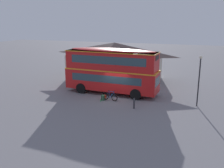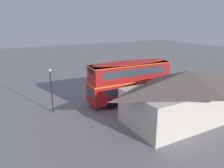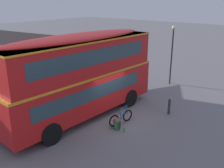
{
  "view_description": "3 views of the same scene",
  "coord_description": "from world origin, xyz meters",
  "px_view_note": "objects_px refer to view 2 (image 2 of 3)",
  "views": [
    {
      "loc": [
        7.8,
        -22.8,
        7.65
      ],
      "look_at": [
        -0.62,
        0.62,
        1.27
      ],
      "focal_mm": 40.38,
      "sensor_mm": 36.0,
      "label": 1
    },
    {
      "loc": [
        12.55,
        21.34,
        9.21
      ],
      "look_at": [
        0.51,
        -0.09,
        1.93
      ],
      "focal_mm": 34.71,
      "sensor_mm": 36.0,
      "label": 2
    },
    {
      "loc": [
        -10.39,
        -8.45,
        6.58
      ],
      "look_at": [
        -0.08,
        -0.04,
        2.08
      ],
      "focal_mm": 40.72,
      "sensor_mm": 36.0,
      "label": 3
    }
  ],
  "objects_px": {
    "street_lamp": "(51,86)",
    "kerb_bollard": "(89,93)",
    "touring_bicycle": "(115,93)",
    "water_bottle_green_metal": "(116,93)",
    "double_decker_bus": "(130,80)",
    "backpack_on_ground": "(118,93)"
  },
  "relations": [
    {
      "from": "water_bottle_green_metal",
      "to": "kerb_bollard",
      "type": "height_order",
      "value": "kerb_bollard"
    },
    {
      "from": "street_lamp",
      "to": "kerb_bollard",
      "type": "bearing_deg",
      "value": -153.44
    },
    {
      "from": "double_decker_bus",
      "to": "touring_bicycle",
      "type": "xyz_separation_m",
      "value": [
        0.61,
        -2.33,
        -2.27
      ]
    },
    {
      "from": "backpack_on_ground",
      "to": "water_bottle_green_metal",
      "type": "height_order",
      "value": "backpack_on_ground"
    },
    {
      "from": "touring_bicycle",
      "to": "backpack_on_ground",
      "type": "xyz_separation_m",
      "value": [
        -0.59,
        -0.25,
        -0.07
      ]
    },
    {
      "from": "double_decker_bus",
      "to": "kerb_bollard",
      "type": "bearing_deg",
      "value": -47.45
    },
    {
      "from": "water_bottle_green_metal",
      "to": "kerb_bollard",
      "type": "xyz_separation_m",
      "value": [
        3.49,
        -0.74,
        0.38
      ]
    },
    {
      "from": "backpack_on_ground",
      "to": "water_bottle_green_metal",
      "type": "distance_m",
      "value": 0.5
    },
    {
      "from": "backpack_on_ground",
      "to": "kerb_bollard",
      "type": "xyz_separation_m",
      "value": [
        3.46,
        -1.21,
        0.2
      ]
    },
    {
      "from": "touring_bicycle",
      "to": "backpack_on_ground",
      "type": "relative_size",
      "value": 2.86
    },
    {
      "from": "double_decker_bus",
      "to": "water_bottle_green_metal",
      "type": "relative_size",
      "value": 39.0
    },
    {
      "from": "backpack_on_ground",
      "to": "kerb_bollard",
      "type": "bearing_deg",
      "value": -19.22
    },
    {
      "from": "double_decker_bus",
      "to": "street_lamp",
      "type": "height_order",
      "value": "double_decker_bus"
    },
    {
      "from": "kerb_bollard",
      "to": "touring_bicycle",
      "type": "bearing_deg",
      "value": 153.11
    },
    {
      "from": "double_decker_bus",
      "to": "touring_bicycle",
      "type": "distance_m",
      "value": 3.31
    },
    {
      "from": "water_bottle_green_metal",
      "to": "touring_bicycle",
      "type": "bearing_deg",
      "value": 48.85
    },
    {
      "from": "touring_bicycle",
      "to": "kerb_bollard",
      "type": "relative_size",
      "value": 1.72
    },
    {
      "from": "double_decker_bus",
      "to": "backpack_on_ground",
      "type": "bearing_deg",
      "value": -89.54
    },
    {
      "from": "touring_bicycle",
      "to": "street_lamp",
      "type": "height_order",
      "value": "street_lamp"
    },
    {
      "from": "backpack_on_ground",
      "to": "street_lamp",
      "type": "height_order",
      "value": "street_lamp"
    },
    {
      "from": "backpack_on_ground",
      "to": "double_decker_bus",
      "type": "bearing_deg",
      "value": 90.46
    },
    {
      "from": "touring_bicycle",
      "to": "backpack_on_ground",
      "type": "distance_m",
      "value": 0.64
    }
  ]
}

